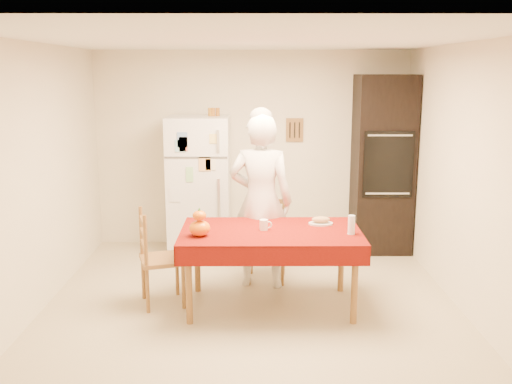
{
  "coord_description": "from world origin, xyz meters",
  "views": [
    {
      "loc": [
        0.02,
        -5.07,
        2.23
      ],
      "look_at": [
        0.05,
        0.2,
        1.12
      ],
      "focal_mm": 40.0,
      "sensor_mm": 36.0,
      "label": 1
    }
  ],
  "objects_px": {
    "refrigerator": "(200,185)",
    "wine_glass": "(351,225)",
    "oven_cabinet": "(382,164)",
    "bread_plate": "(321,224)",
    "seated_woman": "(261,201)",
    "pumpkin_lower": "(200,228)",
    "chair_left": "(155,254)",
    "coffee_mug": "(264,225)",
    "chair_far": "(267,233)",
    "dining_table": "(271,237)"
  },
  "relations": [
    {
      "from": "chair_left",
      "to": "seated_woman",
      "type": "relative_size",
      "value": 0.52
    },
    {
      "from": "seated_woman",
      "to": "pumpkin_lower",
      "type": "xyz_separation_m",
      "value": [
        -0.57,
        -0.75,
        -0.08
      ]
    },
    {
      "from": "coffee_mug",
      "to": "bread_plate",
      "type": "distance_m",
      "value": 0.6
    },
    {
      "from": "chair_far",
      "to": "chair_left",
      "type": "distance_m",
      "value": 1.32
    },
    {
      "from": "coffee_mug",
      "to": "bread_plate",
      "type": "height_order",
      "value": "coffee_mug"
    },
    {
      "from": "wine_glass",
      "to": "dining_table",
      "type": "bearing_deg",
      "value": 170.46
    },
    {
      "from": "refrigerator",
      "to": "bread_plate",
      "type": "distance_m",
      "value": 2.05
    },
    {
      "from": "oven_cabinet",
      "to": "chair_left",
      "type": "xyz_separation_m",
      "value": [
        -2.55,
        -1.76,
        -0.59
      ]
    },
    {
      "from": "refrigerator",
      "to": "wine_glass",
      "type": "height_order",
      "value": "refrigerator"
    },
    {
      "from": "chair_left",
      "to": "chair_far",
      "type": "bearing_deg",
      "value": -72.82
    },
    {
      "from": "refrigerator",
      "to": "bread_plate",
      "type": "height_order",
      "value": "refrigerator"
    },
    {
      "from": "pumpkin_lower",
      "to": "chair_far",
      "type": "bearing_deg",
      "value": 56.81
    },
    {
      "from": "refrigerator",
      "to": "chair_left",
      "type": "distance_m",
      "value": 1.77
    },
    {
      "from": "coffee_mug",
      "to": "pumpkin_lower",
      "type": "height_order",
      "value": "pumpkin_lower"
    },
    {
      "from": "coffee_mug",
      "to": "bread_plate",
      "type": "bearing_deg",
      "value": 18.98
    },
    {
      "from": "chair_left",
      "to": "seated_woman",
      "type": "height_order",
      "value": "seated_woman"
    },
    {
      "from": "coffee_mug",
      "to": "dining_table",
      "type": "bearing_deg",
      "value": -13.86
    },
    {
      "from": "coffee_mug",
      "to": "chair_far",
      "type": "bearing_deg",
      "value": 86.41
    },
    {
      "from": "dining_table",
      "to": "chair_far",
      "type": "xyz_separation_m",
      "value": [
        -0.02,
        0.79,
        -0.18
      ]
    },
    {
      "from": "chair_left",
      "to": "bread_plate",
      "type": "distance_m",
      "value": 1.64
    },
    {
      "from": "oven_cabinet",
      "to": "bread_plate",
      "type": "xyz_separation_m",
      "value": [
        -0.95,
        -1.6,
        -0.33
      ]
    },
    {
      "from": "oven_cabinet",
      "to": "coffee_mug",
      "type": "relative_size",
      "value": 22.0
    },
    {
      "from": "chair_left",
      "to": "seated_woman",
      "type": "xyz_separation_m",
      "value": [
        1.02,
        0.52,
        0.4
      ]
    },
    {
      "from": "wine_glass",
      "to": "seated_woman",
      "type": "bearing_deg",
      "value": 139.88
    },
    {
      "from": "chair_left",
      "to": "seated_woman",
      "type": "bearing_deg",
      "value": -80.05
    },
    {
      "from": "seated_woman",
      "to": "oven_cabinet",
      "type": "bearing_deg",
      "value": -131.86
    },
    {
      "from": "pumpkin_lower",
      "to": "wine_glass",
      "type": "height_order",
      "value": "wine_glass"
    },
    {
      "from": "coffee_mug",
      "to": "seated_woman",
      "type": "bearing_deg",
      "value": 92.06
    },
    {
      "from": "chair_far",
      "to": "bread_plate",
      "type": "bearing_deg",
      "value": -44.26
    },
    {
      "from": "oven_cabinet",
      "to": "seated_woman",
      "type": "distance_m",
      "value": 1.98
    },
    {
      "from": "coffee_mug",
      "to": "wine_glass",
      "type": "distance_m",
      "value": 0.82
    },
    {
      "from": "wine_glass",
      "to": "coffee_mug",
      "type": "bearing_deg",
      "value": 170.1
    },
    {
      "from": "refrigerator",
      "to": "oven_cabinet",
      "type": "distance_m",
      "value": 2.29
    },
    {
      "from": "dining_table",
      "to": "coffee_mug",
      "type": "relative_size",
      "value": 17.0
    },
    {
      "from": "chair_left",
      "to": "seated_woman",
      "type": "distance_m",
      "value": 1.22
    },
    {
      "from": "dining_table",
      "to": "wine_glass",
      "type": "xyz_separation_m",
      "value": [
        0.74,
        -0.12,
        0.16
      ]
    },
    {
      "from": "wine_glass",
      "to": "bread_plate",
      "type": "relative_size",
      "value": 0.73
    },
    {
      "from": "oven_cabinet",
      "to": "pumpkin_lower",
      "type": "relative_size",
      "value": 11.37
    },
    {
      "from": "dining_table",
      "to": "seated_woman",
      "type": "relative_size",
      "value": 0.93
    },
    {
      "from": "oven_cabinet",
      "to": "bread_plate",
      "type": "height_order",
      "value": "oven_cabinet"
    },
    {
      "from": "chair_far",
      "to": "bread_plate",
      "type": "distance_m",
      "value": 0.82
    },
    {
      "from": "dining_table",
      "to": "bread_plate",
      "type": "relative_size",
      "value": 7.08
    },
    {
      "from": "refrigerator",
      "to": "chair_far",
      "type": "bearing_deg",
      "value": -49.91
    },
    {
      "from": "chair_far",
      "to": "chair_left",
      "type": "xyz_separation_m",
      "value": [
        -1.09,
        -0.74,
        0.0
      ]
    },
    {
      "from": "wine_glass",
      "to": "bread_plate",
      "type": "xyz_separation_m",
      "value": [
        -0.24,
        0.33,
        -0.08
      ]
    },
    {
      "from": "chair_far",
      "to": "seated_woman",
      "type": "relative_size",
      "value": 0.52
    },
    {
      "from": "dining_table",
      "to": "coffee_mug",
      "type": "distance_m",
      "value": 0.14
    },
    {
      "from": "seated_woman",
      "to": "refrigerator",
      "type": "bearing_deg",
      "value": -48.73
    },
    {
      "from": "dining_table",
      "to": "chair_left",
      "type": "relative_size",
      "value": 1.79
    },
    {
      "from": "oven_cabinet",
      "to": "coffee_mug",
      "type": "bearing_deg",
      "value": -130.08
    }
  ]
}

